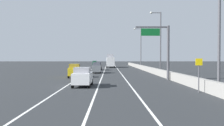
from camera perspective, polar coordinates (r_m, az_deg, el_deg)
The scene contains 16 objects.
ground_plane at distance 70.84m, azimuth 0.02°, elevation -1.30°, with size 320.00×320.00×0.00m, color #26282B.
lane_stripe_left at distance 62.02m, azimuth -4.97°, elevation -1.65°, with size 0.16×130.00×0.00m, color silver.
lane_stripe_center at distance 61.85m, azimuth -1.74°, elevation -1.65°, with size 0.16×130.00×0.00m, color silver.
lane_stripe_right at distance 61.89m, azimuth 1.51°, elevation -1.65°, with size 0.16×130.00×0.00m, color silver.
jersey_barrier_right at distance 47.64m, azimuth 9.91°, elevation -1.85°, with size 0.60×120.00×1.10m, color gray.
overhead_sign_gantry at distance 33.94m, azimuth 11.94°, elevation 4.00°, with size 4.68×0.36×7.50m.
speed_advisory_sign at distance 22.35m, azimuth 19.85°, elevation -2.16°, with size 0.60×0.11×3.00m.
lamp_post_right_near at distance 22.80m, azimuth 23.52°, elevation 10.23°, with size 2.14×0.44×11.78m.
lamp_post_right_second at distance 46.43m, azimuth 11.14°, elevation 5.62°, with size 2.14×0.44×11.78m.
lamp_post_right_third at distance 70.75m, azimuth 6.66°, elevation 4.09°, with size 2.14×0.44×11.78m.
car_black_0 at distance 61.26m, azimuth -3.40°, elevation -0.73°, with size 1.94×4.62×2.04m.
car_yellow_1 at distance 38.60m, azimuth -8.75°, elevation -1.78°, with size 1.97×4.75×2.14m.
car_gray_2 at distance 49.18m, azimuth -3.68°, elevation -1.14°, with size 1.91×4.58×2.14m.
car_white_3 at distance 26.02m, azimuth -6.95°, elevation -3.27°, with size 1.93×4.21×2.06m.
car_green_4 at distance 96.78m, azimuth -4.12°, elevation -0.06°, with size 1.87×4.55×1.99m.
box_truck at distance 78.81m, azimuth -0.41°, elevation 0.41°, with size 2.70×9.11×4.40m.
Camera 1 is at (-0.82, -6.77, 3.03)m, focal length 38.64 mm.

